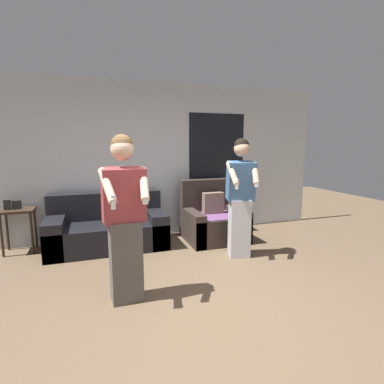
# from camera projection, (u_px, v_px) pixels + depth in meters

# --- Properties ---
(ground_plane) EXTENTS (14.00, 14.00, 0.00)m
(ground_plane) POSITION_uv_depth(u_px,v_px,m) (213.00, 319.00, 2.83)
(ground_plane) COLOR brown
(wall_back) EXTENTS (6.54, 0.07, 2.70)m
(wall_back) POSITION_uv_depth(u_px,v_px,m) (152.00, 160.00, 5.31)
(wall_back) COLOR silver
(wall_back) RESTS_ON ground_plane
(couch) EXTENTS (1.81, 0.88, 0.85)m
(couch) POSITION_uv_depth(u_px,v_px,m) (108.00, 229.00, 4.78)
(couch) COLOR black
(couch) RESTS_ON ground_plane
(armchair) EXTENTS (0.99, 0.90, 1.02)m
(armchair) POSITION_uv_depth(u_px,v_px,m) (213.00, 220.00, 5.19)
(armchair) COLOR #332823
(armchair) RESTS_ON ground_plane
(side_table) EXTENTS (0.48, 0.40, 0.82)m
(side_table) POSITION_uv_depth(u_px,v_px,m) (18.00, 217.00, 4.52)
(side_table) COLOR #332319
(side_table) RESTS_ON ground_plane
(person_left) EXTENTS (0.49, 0.49, 1.74)m
(person_left) POSITION_uv_depth(u_px,v_px,m) (125.00, 219.00, 3.05)
(person_left) COLOR #56514C
(person_left) RESTS_ON ground_plane
(person_right) EXTENTS (0.47, 0.54, 1.72)m
(person_right) POSITION_uv_depth(u_px,v_px,m) (240.00, 197.00, 4.29)
(person_right) COLOR #B2B2B7
(person_right) RESTS_ON ground_plane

